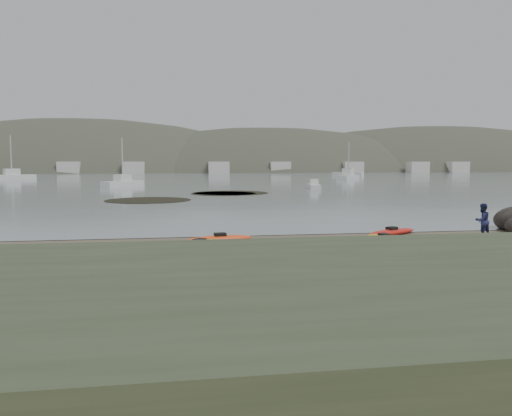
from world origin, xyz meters
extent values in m
plane|color=tan|center=(0.00, 0.00, 0.00)|extent=(600.00, 600.00, 0.00)
plane|color=brown|center=(0.00, -0.30, 0.00)|extent=(60.00, 60.00, 0.00)
plane|color=slate|center=(0.00, 300.00, 0.01)|extent=(1200.00, 1200.00, 0.00)
cube|color=#475138|center=(0.00, -17.50, 1.00)|extent=(60.00, 8.00, 2.00)
ellipsoid|color=#1BAAA1|center=(-6.59, -4.65, 0.17)|extent=(3.51, 2.14, 0.34)
ellipsoid|color=red|center=(7.23, -0.80, 0.17)|extent=(3.52, 2.20, 0.34)
ellipsoid|color=yellow|center=(-9.14, -5.60, 0.17)|extent=(1.47, 3.18, 0.34)
ellipsoid|color=gold|center=(5.81, -3.12, 0.17)|extent=(1.19, 3.04, 0.34)
ellipsoid|color=yellow|center=(1.52, -5.15, 0.17)|extent=(1.97, 3.37, 0.34)
ellipsoid|color=#D55812|center=(-1.36, -5.72, 0.17)|extent=(1.06, 3.41, 0.34)
ellipsoid|color=#89CD29|center=(-3.12, -3.39, 0.17)|extent=(2.52, 3.07, 0.34)
ellipsoid|color=yellow|center=(-5.00, -5.81, 0.17)|extent=(1.47, 3.35, 0.34)
ellipsoid|color=#FF4516|center=(-2.04, -1.66, 0.17)|extent=(3.36, 1.26, 0.34)
imported|color=#1B204F|center=(11.53, -2.25, 0.89)|extent=(0.97, 0.82, 1.78)
cylinder|color=black|center=(-7.05, 25.67, 0.03)|extent=(8.66, 8.66, 0.04)
cylinder|color=black|center=(2.45, 36.13, 0.03)|extent=(9.47, 9.47, 0.04)
cylinder|color=black|center=(1.48, 35.04, 0.03)|extent=(8.01, 8.01, 0.04)
cube|color=silver|center=(-12.52, 54.28, 0.52)|extent=(6.30, 7.11, 1.04)
cube|color=silver|center=(15.52, 44.51, 0.37)|extent=(2.31, 5.47, 0.74)
cube|color=silver|center=(33.20, 79.89, 0.57)|extent=(7.01, 7.77, 1.15)
cube|color=silver|center=(-39.25, 88.26, 0.66)|extent=(9.32, 7.21, 1.31)
cube|color=silver|center=(42.25, 106.02, 0.59)|extent=(7.97, 7.10, 1.17)
ellipsoid|color=#384235|center=(-45.00, 195.00, -18.00)|extent=(220.00, 120.00, 80.00)
ellipsoid|color=#384235|center=(35.00, 190.00, -15.30)|extent=(200.00, 110.00, 68.00)
ellipsoid|color=#384235|center=(120.00, 200.00, -17.10)|extent=(230.00, 130.00, 76.00)
cube|color=beige|center=(-42.00, 145.00, 2.00)|extent=(7.00, 5.00, 4.00)
cube|color=beige|center=(-18.00, 145.00, 2.00)|extent=(7.00, 5.00, 4.00)
cube|color=beige|center=(6.00, 145.00, 2.00)|extent=(7.00, 5.00, 4.00)
cube|color=beige|center=(30.00, 145.00, 2.00)|extent=(7.00, 5.00, 4.00)
cube|color=beige|center=(54.00, 145.00, 2.00)|extent=(7.00, 5.00, 4.00)
cube|color=beige|center=(78.00, 145.00, 2.00)|extent=(7.00, 5.00, 4.00)
cube|color=beige|center=(102.00, 145.00, 2.00)|extent=(7.00, 5.00, 4.00)
camera|label=1|loc=(-4.05, -25.77, 3.92)|focal=35.00mm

